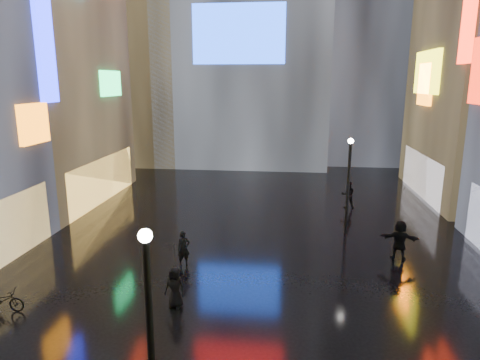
# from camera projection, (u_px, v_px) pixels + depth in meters

# --- Properties ---
(ground) EXTENTS (140.00, 140.00, 0.00)m
(ground) POSITION_uv_depth(u_px,v_px,m) (257.00, 238.00, 22.58)
(ground) COLOR black
(ground) RESTS_ON ground
(building_left_far) EXTENTS (10.28, 12.00, 22.00)m
(building_left_far) POSITION_uv_depth(u_px,v_px,m) (20.00, 35.00, 27.68)
(building_left_far) COLOR black
(building_left_far) RESTS_ON ground
(tower_flank_left) EXTENTS (10.00, 10.00, 26.00)m
(tower_flank_left) POSITION_uv_depth(u_px,v_px,m) (135.00, 30.00, 42.47)
(tower_flank_left) COLOR black
(tower_flank_left) RESTS_ON ground
(lamp_near) EXTENTS (0.30, 0.30, 5.20)m
(lamp_near) POSITION_uv_depth(u_px,v_px,m) (150.00, 329.00, 9.12)
(lamp_near) COLOR black
(lamp_near) RESTS_ON ground
(lamp_far) EXTENTS (0.30, 0.30, 5.20)m
(lamp_far) POSITION_uv_depth(u_px,v_px,m) (348.00, 181.00, 22.63)
(lamp_far) COLOR black
(lamp_far) RESTS_ON ground
(pedestrian_4) EXTENTS (0.82, 0.60, 1.54)m
(pedestrian_4) POSITION_uv_depth(u_px,v_px,m) (175.00, 287.00, 15.55)
(pedestrian_4) COLOR black
(pedestrian_4) RESTS_ON ground
(pedestrian_5) EXTENTS (1.82, 0.84, 1.89)m
(pedestrian_5) POSITION_uv_depth(u_px,v_px,m) (400.00, 240.00, 19.67)
(pedestrian_5) COLOR black
(pedestrian_5) RESTS_ON ground
(pedestrian_6) EXTENTS (0.70, 0.63, 1.59)m
(pedestrian_6) POSITION_uv_depth(u_px,v_px,m) (184.00, 249.00, 19.05)
(pedestrian_6) COLOR black
(pedestrian_6) RESTS_ON ground
(pedestrian_7) EXTENTS (0.86, 0.67, 1.76)m
(pedestrian_7) POSITION_uv_depth(u_px,v_px,m) (348.00, 195.00, 27.74)
(pedestrian_7) COLOR black
(pedestrian_7) RESTS_ON ground
(umbrella_2) EXTENTS (1.47, 1.46, 0.96)m
(umbrella_2) POSITION_uv_depth(u_px,v_px,m) (174.00, 255.00, 15.27)
(umbrella_2) COLOR black
(umbrella_2) RESTS_ON pedestrian_4
(bicycle) EXTENTS (1.64, 0.63, 0.85)m
(bicycle) POSITION_uv_depth(u_px,v_px,m) (2.00, 300.00, 15.34)
(bicycle) COLOR black
(bicycle) RESTS_ON ground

